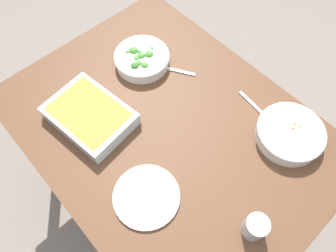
# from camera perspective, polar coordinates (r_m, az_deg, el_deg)

# --- Properties ---
(ground_plane) EXTENTS (6.00, 6.00, 0.00)m
(ground_plane) POSITION_cam_1_polar(r_m,az_deg,el_deg) (1.85, -0.00, -11.28)
(ground_plane) COLOR slate
(dining_table) EXTENTS (1.20, 0.90, 0.74)m
(dining_table) POSITION_cam_1_polar(r_m,az_deg,el_deg) (1.25, -0.00, -2.02)
(dining_table) COLOR brown
(dining_table) RESTS_ON ground_plane
(stew_bowl) EXTENTS (0.24, 0.24, 0.06)m
(stew_bowl) POSITION_cam_1_polar(r_m,az_deg,el_deg) (1.20, 21.13, -1.28)
(stew_bowl) COLOR silver
(stew_bowl) RESTS_ON dining_table
(broccoli_bowl) EXTENTS (0.23, 0.23, 0.07)m
(broccoli_bowl) POSITION_cam_1_polar(r_m,az_deg,el_deg) (1.32, -4.75, 12.03)
(broccoli_bowl) COLOR silver
(broccoli_bowl) RESTS_ON dining_table
(baking_dish) EXTENTS (0.33, 0.26, 0.06)m
(baking_dish) POSITION_cam_1_polar(r_m,az_deg,el_deg) (1.18, -13.95, 1.88)
(baking_dish) COLOR silver
(baking_dish) RESTS_ON dining_table
(drink_cup) EXTENTS (0.07, 0.07, 0.08)m
(drink_cup) POSITION_cam_1_polar(r_m,az_deg,el_deg) (1.03, 15.38, -17.22)
(drink_cup) COLOR #B2BCC6
(drink_cup) RESTS_ON dining_table
(side_plate) EXTENTS (0.22, 0.22, 0.01)m
(side_plate) POSITION_cam_1_polar(r_m,az_deg,el_deg) (1.06, -3.91, -12.58)
(side_plate) COLOR white
(side_plate) RESTS_ON dining_table
(spoon_by_stew) EXTENTS (0.18, 0.04, 0.01)m
(spoon_by_stew) POSITION_cam_1_polar(r_m,az_deg,el_deg) (1.24, 16.35, 2.55)
(spoon_by_stew) COLOR silver
(spoon_by_stew) RESTS_ON dining_table
(spoon_by_broccoli) EXTENTS (0.16, 0.11, 0.01)m
(spoon_by_broccoli) POSITION_cam_1_polar(r_m,az_deg,el_deg) (1.31, 0.06, 10.33)
(spoon_by_broccoli) COLOR silver
(spoon_by_broccoli) RESTS_ON dining_table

